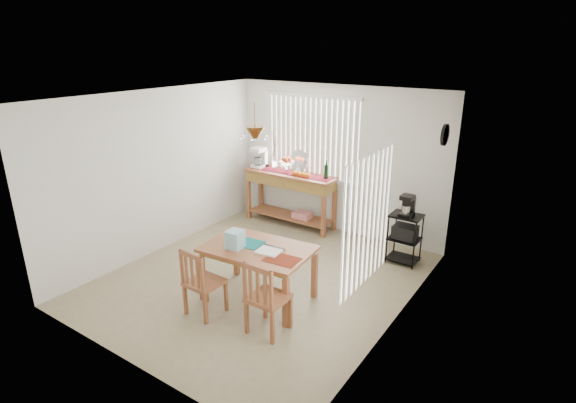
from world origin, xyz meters
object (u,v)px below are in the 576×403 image
Objects in this scene: chair_left at (202,283)px; chair_right at (266,298)px; cart_items at (408,206)px; dining_table at (258,253)px; wire_cart at (405,234)px; sideboard at (291,186)px.

chair_left is 0.97× the size of chair_right.
cart_items is 0.36× the size of chair_left.
chair_right is (0.54, -0.56, -0.20)m from dining_table.
wire_cart reaches higher than dining_table.
dining_table is at bearing -120.27° from wire_cart.
wire_cart is 0.54× the size of dining_table.
sideboard is 1.90× the size of chair_right.
chair_left is at bearing -119.40° from wire_cart.
sideboard is at bearing 118.91° from chair_right.
sideboard is 2.36m from wire_cart.
cart_items is at bearing 90.00° from wire_cart.
chair_right is (-0.68, -2.66, -0.48)m from cart_items.
dining_table is (1.10, -2.42, -0.09)m from sideboard.
chair_left is at bearing -76.36° from sideboard.
chair_left is (-0.35, -0.69, -0.21)m from dining_table.
sideboard reaches higher than dining_table.
wire_cart is 0.84× the size of chair_right.
sideboard is at bearing 103.64° from chair_left.
chair_right is (-0.68, -2.66, -0.01)m from wire_cart.
chair_left is 0.90m from chair_right.
chair_right is (1.64, -2.97, -0.29)m from sideboard.
chair_right is at bearing -104.44° from wire_cart.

